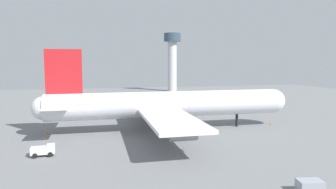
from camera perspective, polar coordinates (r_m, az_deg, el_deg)
ground_plane at (r=78.39m, az=-0.00°, el=-6.58°), size 258.49×258.49×0.00m
cargo_airplane at (r=77.17m, az=-0.17°, el=-1.88°), size 64.62×56.32×20.09m
baggage_tug at (r=61.68m, az=-22.07°, el=-9.51°), size 4.32×2.80×2.04m
cargo_container_fore at (r=46.22m, az=24.79°, el=-15.22°), size 3.49×2.59×1.72m
safety_cone_nose at (r=89.40m, az=18.54°, el=-5.09°), size 0.50×0.50×0.71m
safety_cone_tail at (r=79.26m, az=-21.45°, el=-6.59°), size 0.54×0.54×0.77m
control_tower at (r=179.71m, az=0.79°, el=7.21°), size 9.75×9.75×33.50m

